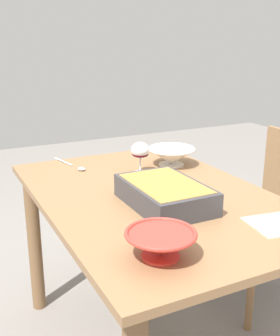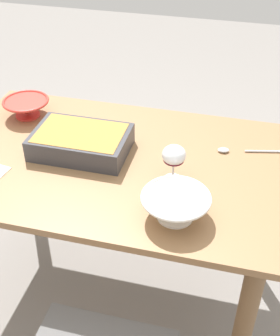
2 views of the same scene
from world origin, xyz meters
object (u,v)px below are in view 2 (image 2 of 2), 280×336
object	(u,v)px
dining_table	(111,185)
mixing_bowl	(176,205)
casserole_dish	(81,141)
small_bowl	(27,107)
wine_glass	(174,157)
serving_spoon	(239,150)

from	to	relation	value
dining_table	mixing_bowl	size ratio (longest dim) A/B	5.70
dining_table	casserole_dish	size ratio (longest dim) A/B	3.51
mixing_bowl	small_bowl	size ratio (longest dim) A/B	1.12
dining_table	mixing_bowl	bearing A→B (deg)	139.38
wine_glass	serving_spoon	world-z (taller)	wine_glass
wine_glass	small_bowl	size ratio (longest dim) A/B	0.72
dining_table	wine_glass	world-z (taller)	wine_glass
serving_spoon	small_bowl	bearing A→B (deg)	-3.34
casserole_dish	small_bowl	distance (m)	0.38
wine_glass	small_bowl	bearing A→B (deg)	-22.40
casserole_dish	small_bowl	size ratio (longest dim) A/B	1.82
dining_table	serving_spoon	size ratio (longest dim) A/B	4.75
casserole_dish	mixing_bowl	xyz separation A→B (m)	(-0.42, 0.28, 0.00)
wine_glass	mixing_bowl	size ratio (longest dim) A/B	0.64
wine_glass	mixing_bowl	world-z (taller)	wine_glass
dining_table	wine_glass	size ratio (longest dim) A/B	8.90
casserole_dish	mixing_bowl	size ratio (longest dim) A/B	1.62
dining_table	small_bowl	size ratio (longest dim) A/B	6.38
wine_glass	serving_spoon	bearing A→B (deg)	-132.64
wine_glass	serving_spoon	distance (m)	0.33
casserole_dish	small_bowl	world-z (taller)	casserole_dish
serving_spoon	casserole_dish	bearing A→B (deg)	13.75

